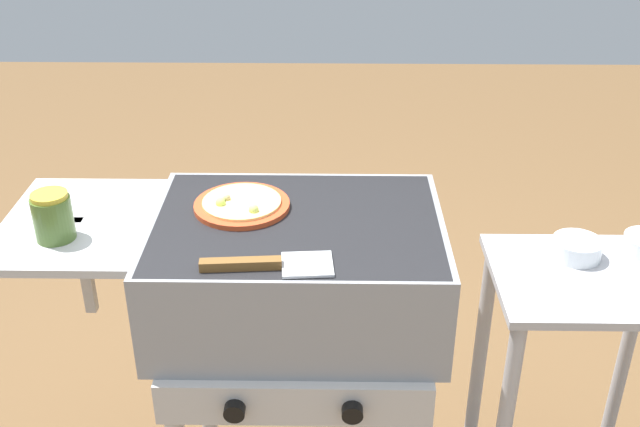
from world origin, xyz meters
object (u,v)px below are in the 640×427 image
(spatula, at_px, (268,264))
(topping_bowl_near, at_px, (577,249))
(pizza_cheese, at_px, (242,204))
(grill, at_px, (292,278))
(prep_table, at_px, (576,353))
(sauce_jar, at_px, (53,216))

(spatula, distance_m, topping_bowl_near, 0.75)
(pizza_cheese, xyz_separation_m, spatula, (0.08, -0.25, -0.00))
(grill, relative_size, spatula, 3.64)
(pizza_cheese, distance_m, prep_table, 0.87)
(prep_table, bearing_deg, grill, -179.63)
(grill, relative_size, topping_bowl_near, 8.44)
(spatula, bearing_deg, prep_table, 14.71)
(pizza_cheese, relative_size, spatula, 0.81)
(sauce_jar, relative_size, topping_bowl_near, 0.91)
(grill, height_order, spatula, spatula)
(sauce_jar, relative_size, spatula, 0.39)
(grill, bearing_deg, topping_bowl_near, 7.11)
(spatula, relative_size, prep_table, 0.34)
(prep_table, bearing_deg, spatula, -165.29)
(grill, bearing_deg, pizza_cheese, 150.10)
(pizza_cheese, bearing_deg, prep_table, -4.38)
(pizza_cheese, bearing_deg, spatula, -72.34)
(sauce_jar, height_order, spatula, sauce_jar)
(grill, xyz_separation_m, prep_table, (0.67, 0.00, -0.21))
(pizza_cheese, bearing_deg, topping_bowl_near, 1.29)
(sauce_jar, xyz_separation_m, topping_bowl_near, (1.14, 0.16, -0.16))
(spatula, height_order, topping_bowl_near, spatula)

